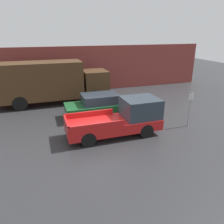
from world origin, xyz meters
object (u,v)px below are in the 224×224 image
parking_sign (190,107)px  newspaper_box (19,91)px  car (99,105)px  delivery_truck (48,81)px  pickup_truck (123,118)px

parking_sign → newspaper_box: (-10.22, 10.14, -0.71)m
parking_sign → newspaper_box: size_ratio=2.04×
car → delivery_truck: (-3.05, 3.97, 1.02)m
car → newspaper_box: 8.72m
parking_sign → newspaper_box: bearing=135.2°
car → newspaper_box: car is taller
pickup_truck → delivery_truck: 7.96m
car → pickup_truck: bearing=-80.1°
parking_sign → pickup_truck: bearing=176.3°
pickup_truck → car: 3.13m
car → parking_sign: size_ratio=2.02×
parking_sign → newspaper_box: 14.41m
delivery_truck → newspaper_box: (-2.42, 2.81, -1.28)m
delivery_truck → newspaper_box: delivery_truck is taller
pickup_truck → newspaper_box: 11.55m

